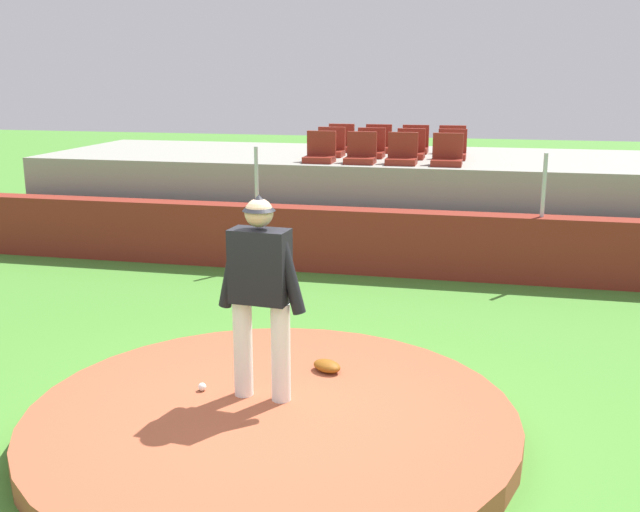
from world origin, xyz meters
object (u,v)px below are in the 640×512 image
at_px(fielding_glove, 327,366).
at_px(stadium_chair_1, 361,153).
at_px(pitcher, 260,283).
at_px(stadium_chair_10, 415,144).
at_px(stadium_chair_3, 447,155).
at_px(stadium_chair_0, 320,153).
at_px(stadium_chair_11, 452,145).
at_px(stadium_chair_6, 411,149).
at_px(stadium_chair_8, 341,143).
at_px(stadium_chair_5, 371,148).
at_px(stadium_chair_9, 378,143).
at_px(stadium_chair_2, 402,154).
at_px(baseball, 202,387).
at_px(stadium_chair_7, 452,150).
at_px(stadium_chair_4, 331,147).

bearing_deg(fielding_glove, stadium_chair_1, -52.04).
xyz_separation_m(pitcher, stadium_chair_10, (0.51, 7.93, 0.46)).
bearing_deg(stadium_chair_3, stadium_chair_0, 0.43).
xyz_separation_m(stadium_chair_0, stadium_chair_11, (2.04, 1.80, 0.00)).
distance_m(fielding_glove, stadium_chair_6, 6.50).
bearing_deg(fielding_glove, stadium_chair_8, -48.27).
xyz_separation_m(pitcher, stadium_chair_1, (-0.19, 6.14, 0.46)).
height_order(stadium_chair_5, stadium_chair_9, same).
bearing_deg(stadium_chair_8, stadium_chair_2, 127.60).
height_order(baseball, stadium_chair_5, stadium_chair_5).
xyz_separation_m(stadium_chair_0, stadium_chair_3, (2.06, 0.02, 0.00)).
bearing_deg(stadium_chair_1, stadium_chair_5, -91.15).
distance_m(stadium_chair_0, stadium_chair_6, 1.65).
relative_size(baseball, stadium_chair_11, 0.15).
bearing_deg(stadium_chair_5, stadium_chair_9, -89.64).
height_order(stadium_chair_7, stadium_chair_11, same).
bearing_deg(pitcher, stadium_chair_1, 97.02).
xyz_separation_m(fielding_glove, stadium_chair_0, (-1.30, 5.45, 1.46)).
xyz_separation_m(stadium_chair_2, stadium_chair_10, (0.03, 1.77, 0.00)).
distance_m(stadium_chair_0, stadium_chair_2, 1.35).
height_order(fielding_glove, stadium_chair_7, stadium_chair_7).
distance_m(stadium_chair_2, stadium_chair_7, 1.17).
height_order(stadium_chair_0, stadium_chair_7, same).
height_order(stadium_chair_5, stadium_chair_7, same).
distance_m(stadium_chair_9, stadium_chair_11, 1.35).
xyz_separation_m(stadium_chair_1, stadium_chair_10, (0.70, 1.79, 0.00)).
xyz_separation_m(baseball, stadium_chair_10, (1.08, 7.93, 1.47)).
relative_size(baseball, stadium_chair_1, 0.15).
xyz_separation_m(stadium_chair_3, stadium_chair_10, (-0.69, 1.77, 0.00)).
height_order(stadium_chair_0, stadium_chair_4, same).
xyz_separation_m(baseball, stadium_chair_1, (0.38, 6.14, 1.47)).
relative_size(stadium_chair_1, stadium_chair_7, 1.00).
xyz_separation_m(baseball, stadium_chair_2, (1.05, 6.15, 1.47)).
height_order(fielding_glove, stadium_chair_2, stadium_chair_2).
bearing_deg(stadium_chair_3, stadium_chair_9, -52.39).
height_order(stadium_chair_2, stadium_chair_10, same).
xyz_separation_m(stadium_chair_9, stadium_chair_10, (0.68, -0.01, 0.00)).
bearing_deg(stadium_chair_8, stadium_chair_3, 139.64).
xyz_separation_m(stadium_chair_1, stadium_chair_4, (-0.70, 0.92, 0.00)).
bearing_deg(stadium_chair_1, stadium_chair_11, -127.06).
bearing_deg(stadium_chair_3, stadium_chair_8, -40.36).
bearing_deg(stadium_chair_4, stadium_chair_2, 146.43).
relative_size(pitcher, stadium_chair_7, 3.61).
bearing_deg(pitcher, stadium_chair_9, 96.53).
bearing_deg(stadium_chair_6, baseball, 81.16).
relative_size(stadium_chair_4, stadium_chair_5, 1.00).
bearing_deg(stadium_chair_1, stadium_chair_4, -52.86).
xyz_separation_m(baseball, stadium_chair_0, (-0.30, 6.14, 1.47)).
xyz_separation_m(stadium_chair_6, stadium_chair_10, (-0.02, 0.91, 0.00)).
height_order(pitcher, stadium_chair_11, stadium_chair_11).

